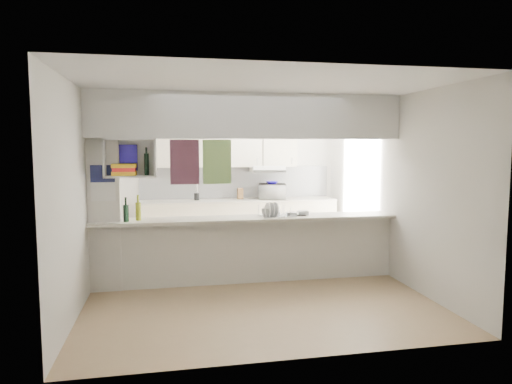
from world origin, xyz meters
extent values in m
plane|color=tan|center=(0.00, 0.00, 0.00)|extent=(4.80, 4.80, 0.00)
plane|color=white|center=(0.00, 0.00, 2.60)|extent=(4.80, 4.80, 0.00)
plane|color=silver|center=(0.00, 2.40, 1.30)|extent=(4.20, 0.00, 4.20)
plane|color=silver|center=(-2.10, 0.00, 1.30)|extent=(0.00, 4.80, 4.80)
plane|color=silver|center=(2.10, 0.00, 1.30)|extent=(0.00, 4.80, 4.80)
cube|color=silver|center=(0.00, 0.00, 0.44)|extent=(4.20, 0.15, 0.88)
cube|color=beige|center=(0.00, 0.00, 0.90)|extent=(4.20, 0.50, 0.04)
cube|color=white|center=(0.00, 0.00, 2.30)|extent=(4.20, 0.50, 0.60)
cube|color=silver|center=(-1.90, 0.00, 1.30)|extent=(0.40, 0.18, 2.60)
cube|color=#191E4C|center=(-1.90, -0.10, 1.55)|extent=(0.30, 0.01, 0.22)
cube|color=white|center=(-1.90, -0.10, 1.32)|extent=(0.30, 0.01, 0.24)
cube|color=#341728|center=(-0.85, 0.22, 1.68)|extent=(0.40, 0.02, 0.62)
cube|color=#1B7A65|center=(-0.40, 0.22, 1.68)|extent=(0.40, 0.02, 0.62)
cube|color=white|center=(-1.55, -0.10, 1.51)|extent=(0.65, 0.35, 0.02)
cube|color=white|center=(-1.55, -0.10, 1.99)|extent=(0.65, 0.35, 0.02)
cube|color=white|center=(-1.55, 0.06, 1.75)|extent=(0.65, 0.02, 0.50)
cube|color=white|center=(-1.86, -0.10, 1.75)|extent=(0.02, 0.35, 0.50)
cube|color=white|center=(-1.24, -0.10, 1.75)|extent=(0.02, 0.35, 0.50)
cube|color=gold|center=(-1.63, -0.10, 1.55)|extent=(0.30, 0.24, 0.05)
cube|color=red|center=(-1.63, -0.10, 1.60)|extent=(0.28, 0.22, 0.05)
cube|color=gold|center=(-1.63, -0.10, 1.65)|extent=(0.30, 0.24, 0.05)
cube|color=#150B7E|center=(-1.60, 0.02, 1.75)|extent=(0.26, 0.02, 0.34)
cylinder|color=black|center=(-1.35, -0.10, 1.67)|extent=(0.06, 0.06, 0.28)
cube|color=beige|center=(0.20, 2.10, 0.45)|extent=(3.60, 0.60, 0.90)
cube|color=beige|center=(0.20, 2.10, 0.91)|extent=(3.60, 0.63, 0.03)
cube|color=silver|center=(0.20, 2.38, 1.22)|extent=(3.60, 0.03, 0.60)
cube|color=beige|center=(0.00, 2.23, 1.88)|extent=(2.62, 0.34, 0.72)
cube|color=white|center=(0.75, 2.16, 1.48)|extent=(0.60, 0.46, 0.12)
cube|color=silver|center=(0.75, 1.93, 1.45)|extent=(0.60, 0.02, 0.05)
imported|color=white|center=(0.83, 2.05, 1.06)|extent=(0.57, 0.45, 0.28)
imported|color=#150B7E|center=(0.81, 2.03, 1.23)|extent=(0.22, 0.22, 0.06)
cube|color=silver|center=(0.37, -0.03, 0.93)|extent=(0.43, 0.35, 0.01)
cylinder|color=white|center=(0.27, -0.05, 1.03)|extent=(0.04, 0.20, 0.20)
cylinder|color=white|center=(0.33, -0.04, 1.03)|extent=(0.04, 0.20, 0.20)
cylinder|color=white|center=(0.39, -0.03, 1.03)|extent=(0.04, 0.20, 0.20)
imported|color=white|center=(0.26, -0.03, 0.99)|extent=(0.16, 0.16, 0.10)
cylinder|color=black|center=(-1.62, -0.09, 1.03)|extent=(0.07, 0.07, 0.22)
cylinder|color=black|center=(-1.62, -0.09, 1.19)|extent=(0.03, 0.03, 0.10)
cylinder|color=#97A41B|center=(-1.48, -0.01, 1.04)|extent=(0.07, 0.07, 0.24)
cylinder|color=#97A41B|center=(-1.48, -0.01, 1.21)|extent=(0.03, 0.03, 0.10)
cylinder|color=silver|center=(0.40, 0.04, 0.96)|extent=(0.14, 0.14, 0.07)
cube|color=silver|center=(0.60, -0.06, 0.95)|extent=(0.14, 0.10, 0.06)
cube|color=silver|center=(0.81, 0.04, 0.95)|extent=(0.14, 0.10, 0.06)
cube|color=black|center=(0.75, -0.03, 0.93)|extent=(0.14, 0.07, 0.01)
cylinder|color=black|center=(-0.57, 2.15, 0.99)|extent=(0.09, 0.09, 0.13)
cube|color=brown|center=(0.24, 2.18, 1.02)|extent=(0.11, 0.09, 0.20)
camera|label=1|loc=(-1.09, -6.16, 1.89)|focal=32.00mm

